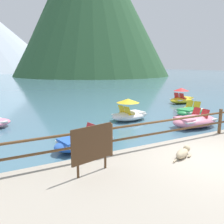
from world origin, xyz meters
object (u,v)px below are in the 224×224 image
object	(u,v)px
dog_resting	(183,153)
pedal_boat_2	(194,121)
sign_board	(92,144)
pedal_boat_1	(129,113)
pedal_boat_4	(182,98)
pedal_boat_7	(85,142)
pedal_boat_0	(190,111)

from	to	relation	value
dog_resting	pedal_boat_2	size ratio (longest dim) A/B	0.40
sign_board	pedal_boat_1	world-z (taller)	sign_board
dog_resting	pedal_boat_2	bearing A→B (deg)	39.22
pedal_boat_4	pedal_boat_7	distance (m)	12.27
pedal_boat_4	pedal_boat_0	bearing A→B (deg)	-128.52
pedal_boat_0	pedal_boat_7	bearing A→B (deg)	-162.83
pedal_boat_0	pedal_boat_4	xyz separation A→B (m)	(2.88, 3.62, 0.14)
pedal_boat_1	pedal_boat_7	distance (m)	4.91
dog_resting	sign_board	bearing A→B (deg)	173.61
pedal_boat_0	pedal_boat_1	distance (m)	4.01
pedal_boat_0	pedal_boat_2	distance (m)	2.89
sign_board	pedal_boat_4	xyz separation A→B (m)	(11.57, 8.74, -0.73)
pedal_boat_0	pedal_boat_7	xyz separation A→B (m)	(-7.80, -2.41, 0.01)
pedal_boat_2	pedal_boat_7	distance (m)	5.86
sign_board	dog_resting	world-z (taller)	sign_board
pedal_boat_0	pedal_boat_7	size ratio (longest dim) A/B	1.01
dog_resting	pedal_boat_2	xyz separation A→B (m)	(4.04, 3.30, -0.21)
dog_resting	pedal_boat_1	distance (m)	6.39
pedal_boat_4	pedal_boat_2	bearing A→B (deg)	-130.03
pedal_boat_2	pedal_boat_4	size ratio (longest dim) A/B	1.03
dog_resting	pedal_boat_2	world-z (taller)	pedal_boat_2
sign_board	pedal_boat_0	xyz separation A→B (m)	(8.69, 5.13, -0.88)
dog_resting	pedal_boat_0	world-z (taller)	pedal_boat_0
pedal_boat_0	pedal_boat_2	world-z (taller)	pedal_boat_2
pedal_boat_0	pedal_boat_1	xyz separation A→B (m)	(-3.95, 0.63, 0.15)
pedal_boat_1	pedal_boat_2	size ratio (longest dim) A/B	0.90
sign_board	dog_resting	size ratio (longest dim) A/B	1.17
pedal_boat_1	pedal_boat_4	xyz separation A→B (m)	(6.83, 2.99, -0.01)
sign_board	pedal_boat_1	distance (m)	7.49
pedal_boat_2	pedal_boat_4	bearing A→B (deg)	49.97
pedal_boat_0	pedal_boat_4	size ratio (longest dim) A/B	1.07
dog_resting	pedal_boat_4	world-z (taller)	pedal_boat_4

